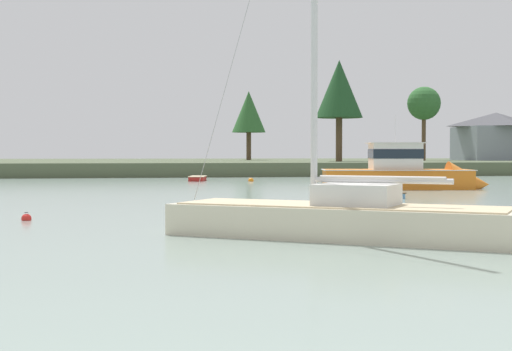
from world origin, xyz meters
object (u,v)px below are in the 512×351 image
(dinghy_red, at_px, (198,179))
(mooring_buoy_orange, at_px, (251,180))
(cruiser_orange, at_px, (412,179))
(mooring_buoy_red, at_px, (26,219))
(dinghy_skyblue, at_px, (382,196))
(sailboat_cream, at_px, (341,228))

(dinghy_red, height_order, mooring_buoy_orange, dinghy_red)
(cruiser_orange, relative_size, mooring_buoy_red, 28.28)
(mooring_buoy_orange, xyz_separation_m, mooring_buoy_red, (-12.82, -32.31, -0.02))
(dinghy_skyblue, height_order, mooring_buoy_orange, mooring_buoy_orange)
(cruiser_orange, distance_m, dinghy_red, 19.73)
(dinghy_red, distance_m, sailboat_cream, 40.92)
(cruiser_orange, bearing_deg, mooring_buoy_red, -138.13)
(sailboat_cream, relative_size, mooring_buoy_orange, 26.91)
(sailboat_cream, height_order, dinghy_skyblue, sailboat_cream)
(cruiser_orange, height_order, sailboat_cream, sailboat_cream)
(cruiser_orange, relative_size, sailboat_cream, 0.83)
(dinghy_red, relative_size, dinghy_skyblue, 1.19)
(cruiser_orange, xyz_separation_m, mooring_buoy_orange, (-8.11, 13.56, -0.56))
(dinghy_red, bearing_deg, mooring_buoy_red, -104.32)
(cruiser_orange, bearing_deg, sailboat_cream, -115.39)
(sailboat_cream, bearing_deg, cruiser_orange, 64.61)
(mooring_buoy_orange, bearing_deg, mooring_buoy_red, -111.64)
(mooring_buoy_orange, relative_size, mooring_buoy_red, 1.27)
(dinghy_red, bearing_deg, dinghy_skyblue, -73.67)
(cruiser_orange, distance_m, mooring_buoy_red, 28.11)
(dinghy_red, xyz_separation_m, mooring_buoy_orange, (4.07, -1.96, -0.06))
(dinghy_skyblue, relative_size, mooring_buoy_red, 7.17)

